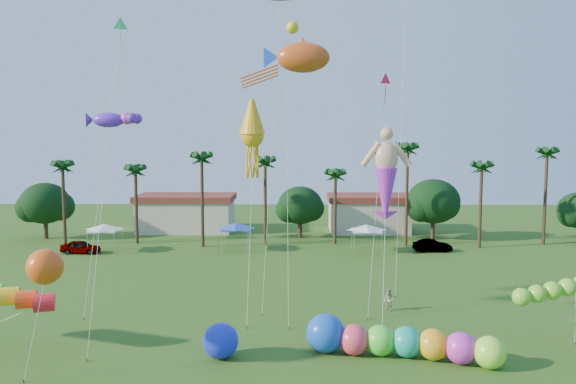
{
  "coord_description": "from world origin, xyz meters",
  "views": [
    {
      "loc": [
        0.46,
        -23.14,
        12.17
      ],
      "look_at": [
        0.0,
        10.0,
        9.0
      ],
      "focal_mm": 35.0,
      "sensor_mm": 36.0,
      "label": 1
    }
  ],
  "objects_px": {
    "caterpillar_inflatable": "(395,341)",
    "car_b": "(432,246)",
    "spectator_b": "(389,300)",
    "blue_ball": "(221,341)",
    "car_a": "(81,247)"
  },
  "relations": [
    {
      "from": "car_b",
      "to": "caterpillar_inflatable",
      "type": "xyz_separation_m",
      "value": [
        -9.21,
        -29.45,
        0.26
      ]
    },
    {
      "from": "caterpillar_inflatable",
      "to": "car_b",
      "type": "bearing_deg",
      "value": 85.91
    },
    {
      "from": "blue_ball",
      "to": "spectator_b",
      "type": "bearing_deg",
      "value": 39.08
    },
    {
      "from": "caterpillar_inflatable",
      "to": "blue_ball",
      "type": "relative_size",
      "value": 5.43
    },
    {
      "from": "car_a",
      "to": "blue_ball",
      "type": "relative_size",
      "value": 2.06
    },
    {
      "from": "car_a",
      "to": "car_b",
      "type": "distance_m",
      "value": 37.61
    },
    {
      "from": "car_a",
      "to": "caterpillar_inflatable",
      "type": "bearing_deg",
      "value": -131.2
    },
    {
      "from": "caterpillar_inflatable",
      "to": "car_a",
      "type": "bearing_deg",
      "value": 148.61
    },
    {
      "from": "car_b",
      "to": "spectator_b",
      "type": "bearing_deg",
      "value": 155.31
    },
    {
      "from": "spectator_b",
      "to": "caterpillar_inflatable",
      "type": "distance_m",
      "value": 8.57
    },
    {
      "from": "car_a",
      "to": "spectator_b",
      "type": "bearing_deg",
      "value": -120.13
    },
    {
      "from": "caterpillar_inflatable",
      "to": "blue_ball",
      "type": "distance_m",
      "value": 9.68
    },
    {
      "from": "spectator_b",
      "to": "blue_ball",
      "type": "height_order",
      "value": "blue_ball"
    },
    {
      "from": "car_a",
      "to": "spectator_b",
      "type": "distance_m",
      "value": 35.34
    },
    {
      "from": "car_b",
      "to": "car_a",
      "type": "bearing_deg",
      "value": 88.71
    }
  ]
}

